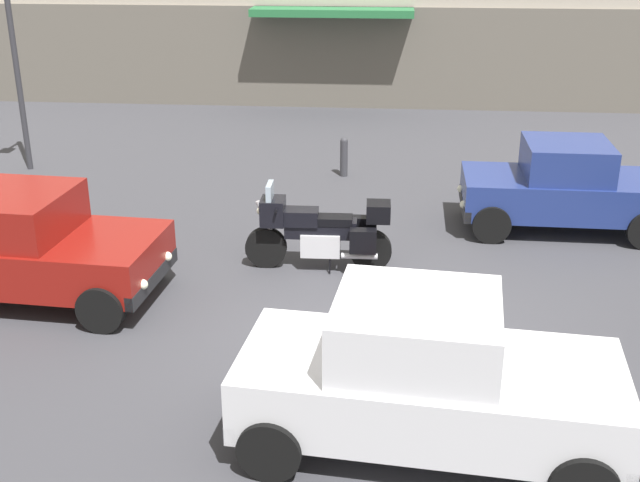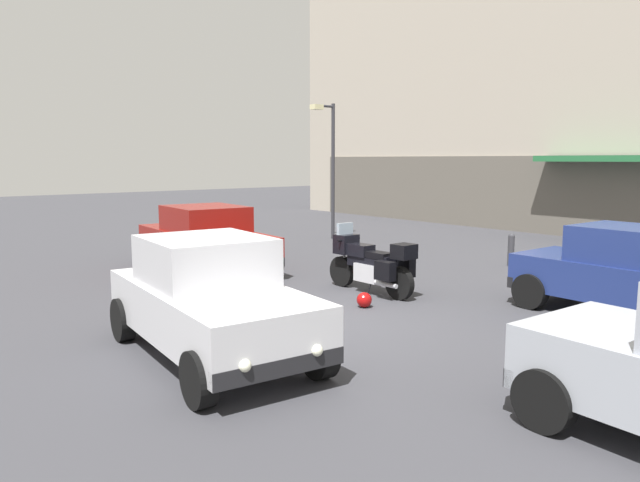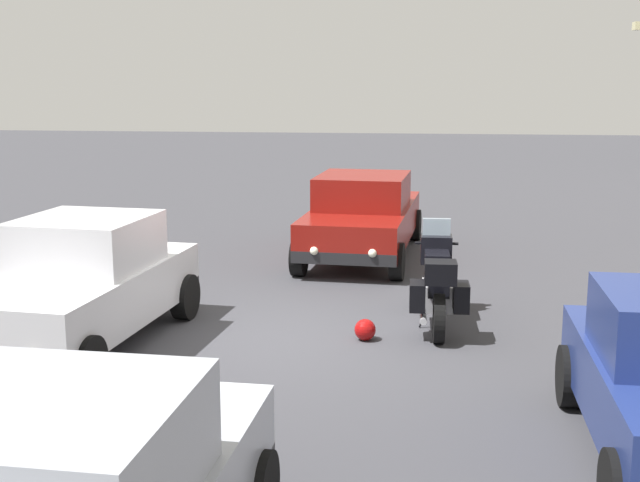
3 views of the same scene
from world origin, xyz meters
The scene contains 8 objects.
ground_plane centered at (0.00, 0.00, 0.00)m, with size 80.00×80.00×0.00m, color #38383D.
motorcycle centered at (-0.85, 2.18, 0.62)m, with size 2.26×0.77×1.36m.
helmet centered at (-0.07, 1.26, 0.14)m, with size 0.28×0.28×0.28m, color #990C0C.
car_sedan_far centered at (-5.25, 0.85, 0.78)m, with size 4.67×2.20×1.56m.
car_compact_side centered at (3.15, 4.24, 0.77)m, with size 3.50×1.76×1.56m.
car_wagon_end centered at (0.59, -2.24, 0.81)m, with size 3.98×2.11×1.64m.
streetlamp_curbside centered at (-7.60, 6.81, 2.76)m, with size 0.28×0.94×4.50m.
bollard_curbside centered at (-0.79, 7.04, 0.44)m, with size 0.16×0.16×0.84m.
Camera 2 is at (7.57, -6.04, 2.68)m, focal length 33.31 mm.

